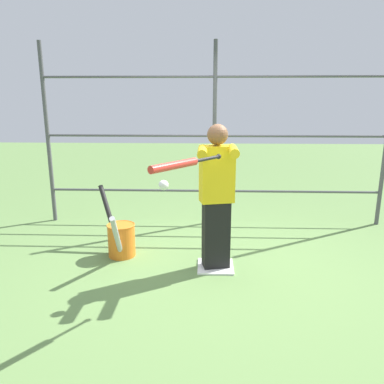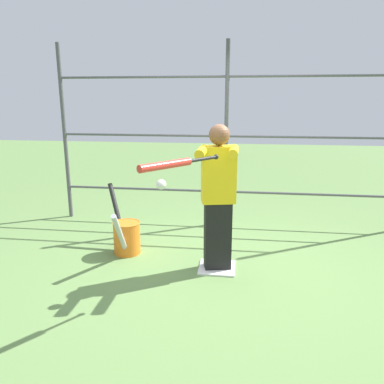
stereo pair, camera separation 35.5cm
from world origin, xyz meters
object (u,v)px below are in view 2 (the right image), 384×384
batter (218,194)px  softball_in_flight (161,184)px  baseball_bat_swinging (173,164)px  bat_bucket (126,236)px

batter → softball_in_flight: batter is taller
softball_in_flight → baseball_bat_swinging: bearing=115.3°
bat_bucket → softball_in_flight: bearing=129.3°
bat_bucket → baseball_bat_swinging: bearing=124.9°
batter → bat_bucket: size_ratio=1.48×
batter → softball_in_flight: size_ratio=16.67×
baseball_bat_swinging → bat_bucket: 1.80m
batter → bat_bucket: 1.34m
softball_in_flight → bat_bucket: bearing=-50.7°
batter → baseball_bat_swinging: batter is taller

